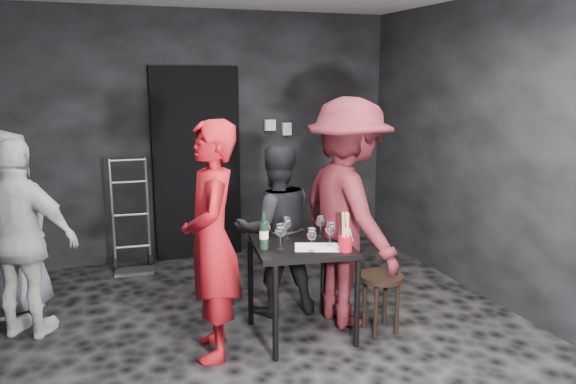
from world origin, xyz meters
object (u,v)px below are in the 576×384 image
object	(u,v)px
bystander_cream	(21,236)
woman_black	(276,232)
bystander_grey	(8,220)
stool	(381,286)
server_red	(211,224)
breadstick_cup	(345,232)
tasting_table	(302,256)
hand_truck	(133,250)
man_maroon	(349,188)
wine_bottle	(264,235)

from	to	relation	value
bystander_cream	woman_black	bearing A→B (deg)	-157.30
bystander_grey	stool	bearing A→B (deg)	112.04
server_red	stool	bearing A→B (deg)	95.99
breadstick_cup	bystander_grey	bearing A→B (deg)	147.81
tasting_table	server_red	xyz separation A→B (m)	(-0.71, -0.06, 0.33)
woman_black	bystander_grey	distance (m)	2.23
hand_truck	breadstick_cup	world-z (taller)	hand_truck
server_red	man_maroon	xyz separation A→B (m)	(1.15, 0.18, 0.15)
man_maroon	wine_bottle	distance (m)	0.81
server_red	woman_black	world-z (taller)	server_red
wine_bottle	man_maroon	bearing A→B (deg)	10.88
hand_truck	tasting_table	world-z (taller)	hand_truck
man_maroon	breadstick_cup	bearing A→B (deg)	145.98
bystander_grey	breadstick_cup	size ratio (longest dim) A/B	5.31
server_red	wine_bottle	bearing A→B (deg)	104.54
hand_truck	bystander_grey	size ratio (longest dim) A/B	0.72
man_maroon	breadstick_cup	xyz separation A→B (m)	(-0.21, -0.40, -0.24)
server_red	bystander_cream	distance (m)	1.53
stool	bystander_cream	xyz separation A→B (m)	(-2.63, 0.87, 0.43)
man_maroon	wine_bottle	bearing A→B (deg)	94.82
stool	hand_truck	bearing A→B (deg)	129.25
stool	server_red	size ratio (longest dim) A/B	0.24
man_maroon	wine_bottle	world-z (taller)	man_maroon
woman_black	bystander_cream	xyz separation A→B (m)	(-1.97, 0.22, 0.10)
tasting_table	man_maroon	distance (m)	0.66
woman_black	bystander_grey	world-z (taller)	bystander_grey
tasting_table	breadstick_cup	bearing A→B (deg)	-50.84
woman_black	bystander_cream	bearing A→B (deg)	-2.27
bystander_cream	bystander_grey	bearing A→B (deg)	-44.63
server_red	bystander_grey	xyz separation A→B (m)	(-1.45, 1.28, -0.15)
hand_truck	server_red	bearing A→B (deg)	-74.11
stool	tasting_table	bearing A→B (deg)	166.89
tasting_table	bystander_grey	xyz separation A→B (m)	(-2.15, 1.22, 0.17)
server_red	breadstick_cup	bearing A→B (deg)	86.26
hand_truck	breadstick_cup	bearing A→B (deg)	-54.78
tasting_table	wine_bottle	size ratio (longest dim) A/B	2.71
server_red	breadstick_cup	size ratio (longest dim) A/B	6.31
stool	man_maroon	world-z (taller)	man_maroon
man_maroon	bystander_grey	bearing A→B (deg)	61.00
hand_truck	wine_bottle	world-z (taller)	hand_truck
tasting_table	server_red	size ratio (longest dim) A/B	0.38
stool	man_maroon	distance (m)	0.82
hand_truck	breadstick_cup	distance (m)	2.72
server_red	tasting_table	bearing A→B (deg)	104.44
hand_truck	woman_black	bearing A→B (deg)	-49.44
bystander_grey	breadstick_cup	xyz separation A→B (m)	(2.38, -1.50, 0.06)
stool	woman_black	bearing A→B (deg)	135.46
bystander_cream	breadstick_cup	world-z (taller)	bystander_cream
stool	wine_bottle	bearing A→B (deg)	172.68
tasting_table	wine_bottle	world-z (taller)	wine_bottle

